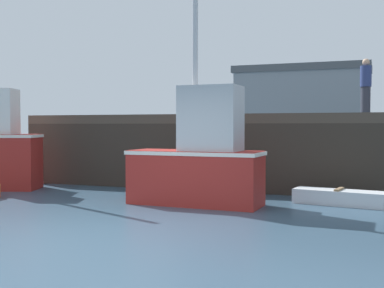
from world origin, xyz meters
The scene contains 6 objects.
ground centered at (0.00, 0.00, -0.05)m, with size 120.00×160.00×0.10m.
pier centered at (1.23, 7.70, 1.65)m, with size 14.47×6.92×2.02m.
fishing_boat_near_right centered at (0.26, 2.79, 1.00)m, with size 2.94×1.09×5.68m.
rowboat centered at (3.08, 3.88, 0.16)m, with size 1.99×0.89×0.36m.
dockworker centered at (3.46, 9.00, 2.90)m, with size 0.34×0.34×1.76m.
warehouse centered at (-1.39, 28.99, 3.01)m, with size 9.43×4.23×5.98m.
Camera 1 is at (3.90, -7.22, 1.71)m, focal length 46.40 mm.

